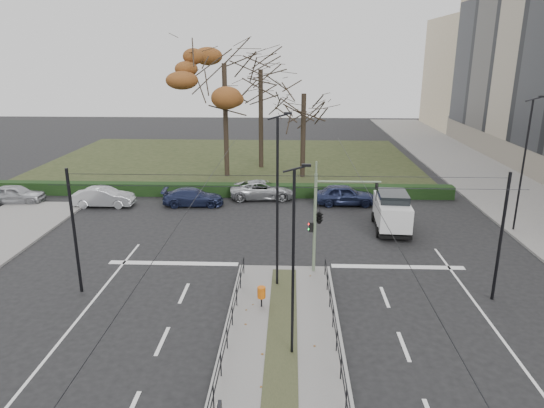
% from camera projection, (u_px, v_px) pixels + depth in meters
% --- Properties ---
extents(ground, '(140.00, 140.00, 0.00)m').
position_uv_depth(ground, '(283.00, 317.00, 20.75)').
color(ground, black).
rests_on(ground, ground).
extents(median_island, '(4.40, 15.00, 0.14)m').
position_uv_depth(median_island, '(282.00, 350.00, 18.34)').
color(median_island, slate).
rests_on(median_island, ground).
extents(sidewalk_east, '(8.00, 90.00, 0.14)m').
position_uv_depth(sidewalk_east, '(499.00, 187.00, 41.07)').
color(sidewalk_east, slate).
rests_on(sidewalk_east, ground).
extents(park, '(38.00, 26.00, 0.10)m').
position_uv_depth(park, '(232.00, 161.00, 51.53)').
color(park, black).
rests_on(park, ground).
extents(hedge, '(38.00, 1.00, 1.00)m').
position_uv_depth(hedge, '(212.00, 190.00, 38.60)').
color(hedge, black).
rests_on(hedge, ground).
extents(median_railing, '(4.14, 13.24, 0.92)m').
position_uv_depth(median_railing, '(282.00, 330.00, 17.98)').
color(median_railing, black).
rests_on(median_railing, median_island).
extents(catenary, '(20.00, 34.00, 6.00)m').
position_uv_depth(catenary, '(284.00, 229.00, 21.29)').
color(catenary, black).
rests_on(catenary, ground).
extents(traffic_light, '(3.48, 1.97, 5.12)m').
position_uv_depth(traffic_light, '(321.00, 216.00, 24.06)').
color(traffic_light, slate).
rests_on(traffic_light, median_island).
extents(litter_bin, '(0.37, 0.37, 0.94)m').
position_uv_depth(litter_bin, '(261.00, 293.00, 21.16)').
color(litter_bin, black).
rests_on(litter_bin, median_island).
extents(streetlamp_median_near, '(0.60, 0.12, 7.17)m').
position_uv_depth(streetlamp_median_near, '(294.00, 262.00, 16.99)').
color(streetlamp_median_near, black).
rests_on(streetlamp_median_near, median_island).
extents(streetlamp_median_far, '(0.69, 0.14, 8.24)m').
position_uv_depth(streetlamp_median_far, '(278.00, 201.00, 22.23)').
color(streetlamp_median_far, black).
rests_on(streetlamp_median_far, median_island).
extents(streetlamp_sidewalk, '(0.70, 0.14, 8.34)m').
position_uv_depth(streetlamp_sidewalk, '(524.00, 164.00, 29.62)').
color(streetlamp_sidewalk, black).
rests_on(streetlamp_sidewalk, sidewalk_east).
extents(parked_car_first, '(4.39, 2.17, 1.44)m').
position_uv_depth(parked_car_first, '(15.00, 194.00, 36.55)').
color(parked_car_first, '#A0A3A8').
rests_on(parked_car_first, ground).
extents(parked_car_second, '(4.42, 1.64, 1.45)m').
position_uv_depth(parked_car_second, '(104.00, 197.00, 35.83)').
color(parked_car_second, '#A0A3A8').
rests_on(parked_car_second, ground).
extents(parked_car_third, '(4.58, 2.07, 1.30)m').
position_uv_depth(parked_car_third, '(193.00, 197.00, 36.06)').
color(parked_car_third, '#1D2545').
rests_on(parked_car_third, ground).
extents(parked_car_fourth, '(5.26, 2.76, 1.41)m').
position_uv_depth(parked_car_fourth, '(263.00, 190.00, 37.81)').
color(parked_car_fourth, '#A0A3A8').
rests_on(parked_car_fourth, ground).
extents(white_van, '(2.37, 4.77, 2.47)m').
position_uv_depth(white_van, '(392.00, 210.00, 30.87)').
color(white_van, silver).
rests_on(white_van, ground).
extents(rust_tree, '(9.25, 9.25, 13.16)m').
position_uv_depth(rust_tree, '(224.00, 63.00, 41.96)').
color(rust_tree, black).
rests_on(rust_tree, park).
extents(bare_tree_center, '(6.65, 6.65, 12.49)m').
position_uv_depth(bare_tree_center, '(261.00, 77.00, 45.83)').
color(bare_tree_center, black).
rests_on(bare_tree_center, park).
extents(bare_tree_near, '(5.66, 5.66, 9.91)m').
position_uv_depth(bare_tree_near, '(304.00, 100.00, 42.54)').
color(bare_tree_near, black).
rests_on(bare_tree_near, park).
extents(parked_car_fifth, '(4.58, 1.96, 1.54)m').
position_uv_depth(parked_car_fifth, '(344.00, 195.00, 36.23)').
color(parked_car_fifth, '#1D2545').
rests_on(parked_car_fifth, ground).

